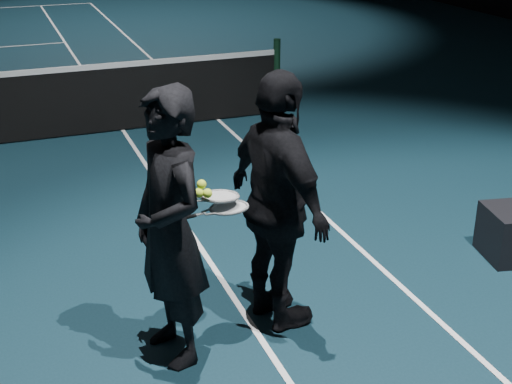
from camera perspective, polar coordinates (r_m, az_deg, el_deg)
net_post_right at (r=10.51m, az=1.66°, el=9.19°), size 0.10×0.10×1.10m
player_a at (r=4.82m, az=-6.92°, el=-3.01°), size 0.62×0.81×1.97m
player_b at (r=5.16m, az=1.79°, el=-0.98°), size 0.68×1.22×1.97m
racket_lower at (r=4.96m, az=-2.17°, el=-1.25°), size 0.71×0.32×0.03m
racket_upper at (r=4.94m, az=-2.91°, el=-0.34°), size 0.71×0.36×0.10m
tennis_balls at (r=4.82m, az=-4.28°, el=0.12°), size 0.12×0.10×0.12m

